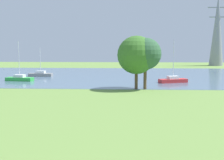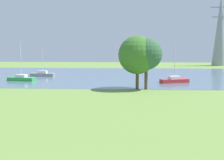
# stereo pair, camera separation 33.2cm
# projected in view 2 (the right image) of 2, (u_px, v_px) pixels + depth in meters

# --- Properties ---
(ground_plane) EXTENTS (160.00, 160.00, 0.00)m
(ground_plane) POSITION_uv_depth(u_px,v_px,m) (106.00, 100.00, 31.34)
(ground_plane) COLOR olive
(water_surface) EXTENTS (140.00, 40.00, 0.02)m
(water_surface) POSITION_uv_depth(u_px,v_px,m) (117.00, 75.00, 59.09)
(water_surface) COLOR slate
(water_surface) RESTS_ON ground
(sailboat_green) EXTENTS (4.96, 2.12, 6.93)m
(sailboat_green) POSITION_uv_depth(u_px,v_px,m) (21.00, 78.00, 49.26)
(sailboat_green) COLOR green
(sailboat_green) RESTS_ON water_surface
(sailboat_gray) EXTENTS (4.84, 1.63, 5.91)m
(sailboat_gray) POSITION_uv_depth(u_px,v_px,m) (43.00, 74.00, 56.98)
(sailboat_gray) COLOR gray
(sailboat_gray) RESTS_ON water_surface
(sailboat_red) EXTENTS (5.03, 3.01, 7.03)m
(sailboat_red) POSITION_uv_depth(u_px,v_px,m) (174.00, 80.00, 46.53)
(sailboat_red) COLOR red
(sailboat_red) RESTS_ON water_surface
(tree_east_near) EXTENTS (5.39, 5.39, 7.51)m
(tree_east_near) POSITION_uv_depth(u_px,v_px,m) (137.00, 55.00, 39.05)
(tree_east_near) COLOR brown
(tree_east_near) RESTS_ON ground
(tree_west_far) EXTENTS (4.46, 4.46, 7.22)m
(tree_west_far) POSITION_uv_depth(u_px,v_px,m) (146.00, 54.00, 38.75)
(tree_west_far) COLOR brown
(tree_west_far) RESTS_ON ground
(electricity_pylon) EXTENTS (6.40, 4.40, 23.08)m
(electricity_pylon) POSITION_uv_depth(u_px,v_px,m) (220.00, 29.00, 88.83)
(electricity_pylon) COLOR gray
(electricity_pylon) RESTS_ON ground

